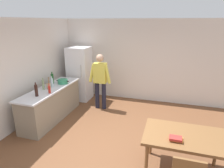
# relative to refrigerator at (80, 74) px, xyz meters

# --- Properties ---
(ground_plane) EXTENTS (14.00, 14.00, 0.00)m
(ground_plane) POSITION_rel_refrigerator_xyz_m (1.90, -2.40, -0.90)
(ground_plane) COLOR brown
(wall_back) EXTENTS (6.40, 0.12, 2.70)m
(wall_back) POSITION_rel_refrigerator_xyz_m (1.90, 0.60, 0.45)
(wall_back) COLOR silver
(wall_back) RESTS_ON ground_plane
(wall_left) EXTENTS (0.12, 5.60, 2.70)m
(wall_left) POSITION_rel_refrigerator_xyz_m (-0.70, -2.20, 0.45)
(wall_left) COLOR silver
(wall_left) RESTS_ON ground_plane
(kitchen_counter) EXTENTS (0.64, 2.20, 0.90)m
(kitchen_counter) POSITION_rel_refrigerator_xyz_m (-0.10, -1.60, -0.45)
(kitchen_counter) COLOR gray
(kitchen_counter) RESTS_ON ground_plane
(refrigerator) EXTENTS (0.70, 0.67, 1.80)m
(refrigerator) POSITION_rel_refrigerator_xyz_m (0.00, 0.00, 0.00)
(refrigerator) COLOR white
(refrigerator) RESTS_ON ground_plane
(person) EXTENTS (0.70, 0.22, 1.70)m
(person) POSITION_rel_refrigerator_xyz_m (0.95, -0.55, 0.08)
(person) COLOR #1E1E2D
(person) RESTS_ON ground_plane
(dining_table) EXTENTS (1.40, 0.90, 0.75)m
(dining_table) POSITION_rel_refrigerator_xyz_m (3.30, -2.70, -0.23)
(dining_table) COLOR brown
(dining_table) RESTS_ON ground_plane
(cooking_pot) EXTENTS (0.40, 0.28, 0.12)m
(cooking_pot) POSITION_rel_refrigerator_xyz_m (0.02, -1.13, 0.06)
(cooking_pot) COLOR #2D845B
(cooking_pot) RESTS_ON kitchen_counter
(utensil_jar) EXTENTS (0.11, 0.11, 0.32)m
(utensil_jar) POSITION_rel_refrigerator_xyz_m (-0.10, -1.64, 0.08)
(utensil_jar) COLOR tan
(utensil_jar) RESTS_ON kitchen_counter
(bottle_wine_dark) EXTENTS (0.08, 0.08, 0.34)m
(bottle_wine_dark) POSITION_rel_refrigerator_xyz_m (-0.06, -2.20, 0.15)
(bottle_wine_dark) COLOR black
(bottle_wine_dark) RESTS_ON kitchen_counter
(bottle_vinegar_tall) EXTENTS (0.06, 0.06, 0.32)m
(bottle_vinegar_tall) POSITION_rel_refrigerator_xyz_m (-0.20, -1.74, 0.14)
(bottle_vinegar_tall) COLOR gray
(bottle_vinegar_tall) RESTS_ON kitchen_counter
(bottle_water_clear) EXTENTS (0.07, 0.07, 0.30)m
(bottle_water_clear) POSITION_rel_refrigerator_xyz_m (-0.10, -1.50, 0.13)
(bottle_water_clear) COLOR silver
(bottle_water_clear) RESTS_ON kitchen_counter
(bottle_wine_green) EXTENTS (0.08, 0.08, 0.34)m
(bottle_wine_green) POSITION_rel_refrigerator_xyz_m (-0.27, -1.20, 0.15)
(bottle_wine_green) COLOR #1E5123
(bottle_wine_green) RESTS_ON kitchen_counter
(bottle_beer_brown) EXTENTS (0.06, 0.06, 0.26)m
(bottle_beer_brown) POSITION_rel_refrigerator_xyz_m (-0.29, -1.61, 0.11)
(bottle_beer_brown) COLOR #5B3314
(bottle_beer_brown) RESTS_ON kitchen_counter
(bottle_sauce_red) EXTENTS (0.06, 0.06, 0.24)m
(bottle_sauce_red) POSITION_rel_refrigerator_xyz_m (0.12, -1.93, 0.10)
(bottle_sauce_red) COLOR #B22319
(bottle_sauce_red) RESTS_ON kitchen_counter
(book_stack) EXTENTS (0.22, 0.17, 0.07)m
(book_stack) POSITION_rel_refrigerator_xyz_m (3.14, -2.91, -0.12)
(book_stack) COLOR orange
(book_stack) RESTS_ON dining_table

